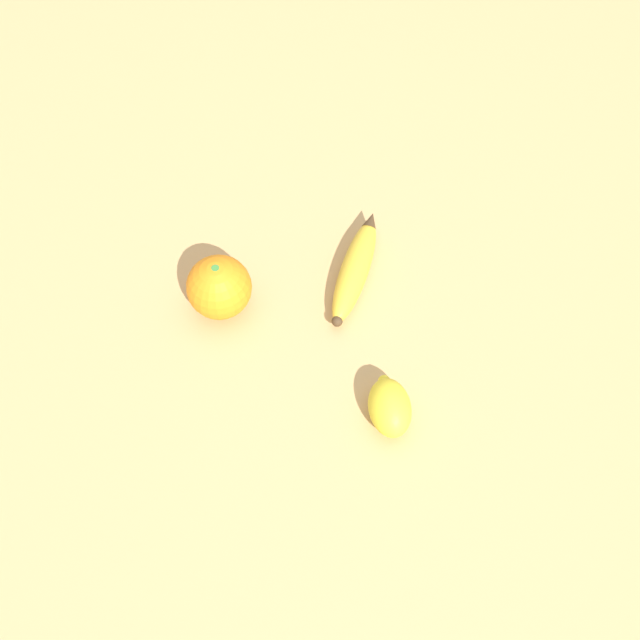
# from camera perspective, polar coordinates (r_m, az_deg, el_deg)

# --- Properties ---
(ground_plane) EXTENTS (3.00, 3.00, 0.00)m
(ground_plane) POSITION_cam_1_polar(r_m,az_deg,el_deg) (1.05, 1.67, 5.86)
(ground_plane) COLOR tan
(banana) EXTENTS (0.07, 0.19, 0.04)m
(banana) POSITION_cam_1_polar(r_m,az_deg,el_deg) (1.00, 2.70, 3.94)
(banana) COLOR gold
(banana) RESTS_ON ground_plane
(orange) EXTENTS (0.08, 0.08, 0.08)m
(orange) POSITION_cam_1_polar(r_m,az_deg,el_deg) (0.96, -7.69, 2.49)
(orange) COLOR orange
(orange) RESTS_ON ground_plane
(lemon) EXTENTS (0.09, 0.09, 0.05)m
(lemon) POSITION_cam_1_polar(r_m,az_deg,el_deg) (0.89, 5.32, -6.63)
(lemon) COLOR yellow
(lemon) RESTS_ON ground_plane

